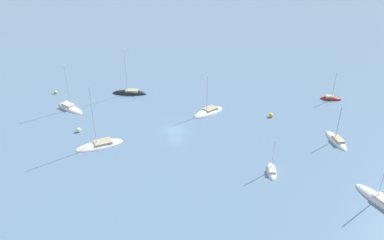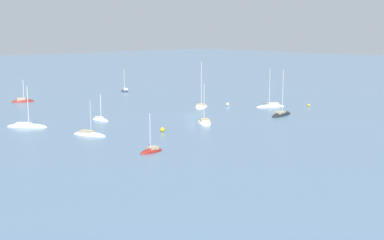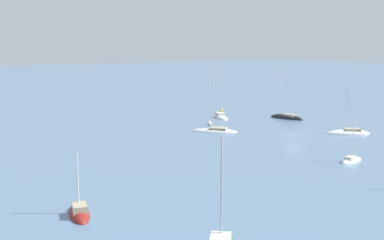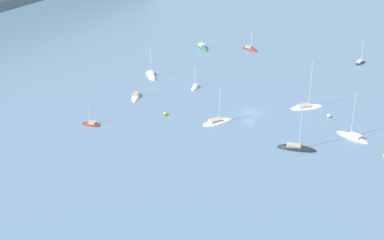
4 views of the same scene
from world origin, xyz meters
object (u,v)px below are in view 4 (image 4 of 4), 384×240
at_px(sailboat_5, 136,97).
at_px(sailboat_8, 202,48).
at_px(sailboat_1, 91,125).
at_px(sailboat_4, 250,49).
at_px(sailboat_6, 297,149).
at_px(sailboat_9, 195,88).
at_px(sailboat_7, 352,137).
at_px(mooring_buoy_2, 165,113).
at_px(sailboat_0, 360,63).
at_px(mooring_buoy_0, 329,116).
at_px(sailboat_2, 307,107).
at_px(sailboat_10, 218,122).
at_px(sailboat_3, 151,75).

relative_size(sailboat_5, sailboat_8, 0.74).
relative_size(sailboat_1, sailboat_4, 1.06).
relative_size(sailboat_6, sailboat_9, 1.79).
height_order(sailboat_7, sailboat_9, sailboat_7).
relative_size(sailboat_4, mooring_buoy_2, 7.73).
distance_m(sailboat_0, mooring_buoy_0, 45.43).
xyz_separation_m(sailboat_2, sailboat_8, (36.45, 44.28, 0.03)).
xyz_separation_m(sailboat_2, sailboat_6, (-23.23, -3.45, -0.00)).
distance_m(sailboat_7, sailboat_9, 46.20).
xyz_separation_m(sailboat_1, sailboat_4, (72.44, -13.70, 0.02)).
distance_m(sailboat_8, mooring_buoy_2, 57.16).
xyz_separation_m(sailboat_1, sailboat_10, (13.34, -26.06, -0.02)).
relative_size(sailboat_7, mooring_buoy_0, 12.19).
height_order(sailboat_6, mooring_buoy_0, sailboat_6).
height_order(sailboat_5, mooring_buoy_0, sailboat_5).
relative_size(sailboat_9, sailboat_10, 0.70).
bearing_deg(mooring_buoy_0, sailboat_5, 99.32).
height_order(sailboat_10, mooring_buoy_2, sailboat_10).
xyz_separation_m(sailboat_0, sailboat_7, (-54.34, -6.59, -0.00)).
xyz_separation_m(sailboat_0, sailboat_8, (-5.24, 50.88, -0.01)).
relative_size(sailboat_7, sailboat_9, 1.64).
bearing_deg(sailboat_1, sailboat_10, -156.51).
xyz_separation_m(sailboat_3, sailboat_4, (36.69, -17.61, 0.03)).
bearing_deg(mooring_buoy_2, mooring_buoy_0, -67.23).
bearing_deg(sailboat_3, sailboat_9, 37.01).
distance_m(sailboat_4, sailboat_9, 40.49).
bearing_deg(sailboat_9, sailboat_5, -49.75).
xyz_separation_m(sailboat_4, sailboat_5, (-53.14, 13.11, -0.02)).
bearing_deg(sailboat_7, sailboat_8, -14.68).
height_order(sailboat_2, sailboat_9, sailboat_2).
height_order(sailboat_6, mooring_buoy_2, sailboat_6).
relative_size(sailboat_5, sailboat_9, 1.15).
bearing_deg(sailboat_2, sailboat_7, -82.72).
distance_m(sailboat_2, mooring_buoy_0, 7.24).
distance_m(sailboat_1, sailboat_9, 34.12).
height_order(sailboat_3, sailboat_5, sailboat_3).
xyz_separation_m(sailboat_8, sailboat_10, (-54.09, -27.56, -0.05)).
xyz_separation_m(sailboat_1, sailboat_9, (32.00, -11.83, -0.01)).
bearing_deg(sailboat_6, sailboat_0, 78.52).
bearing_deg(sailboat_10, sailboat_6, -68.60).
height_order(sailboat_2, sailboat_10, sailboat_2).
relative_size(sailboat_6, sailboat_8, 1.16).
bearing_deg(sailboat_10, sailboat_4, 48.69).
bearing_deg(sailboat_7, sailboat_0, -57.25).
xyz_separation_m(sailboat_4, sailboat_10, (-59.10, -12.36, -0.03)).
xyz_separation_m(sailboat_5, sailboat_10, (-5.97, -25.47, -0.02)).
xyz_separation_m(sailboat_8, mooring_buoy_2, (-55.30, -14.46, 0.33)).
bearing_deg(sailboat_3, mooring_buoy_0, 41.28).
relative_size(sailboat_3, sailboat_10, 0.99).
distance_m(sailboat_9, mooring_buoy_2, 19.90).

